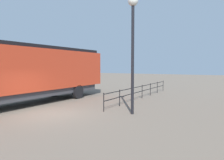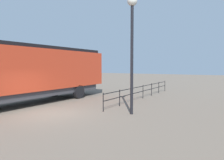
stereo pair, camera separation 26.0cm
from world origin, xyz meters
TOP-DOWN VIEW (x-y plane):
  - ground_plane at (0.00, 0.00)m, footprint 120.00×120.00m
  - locomotive at (-3.67, 0.08)m, footprint 3.02×17.28m
  - lamp_post at (3.82, 2.25)m, footprint 0.54×0.54m
  - platform_fence at (2.14, 7.83)m, footprint 0.05×11.77m

SIDE VIEW (x-z plane):
  - ground_plane at x=0.00m, z-range 0.00..0.00m
  - platform_fence at x=2.14m, z-range 0.17..1.26m
  - locomotive at x=-3.67m, z-range 0.26..4.29m
  - lamp_post at x=3.82m, z-range 1.38..7.72m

